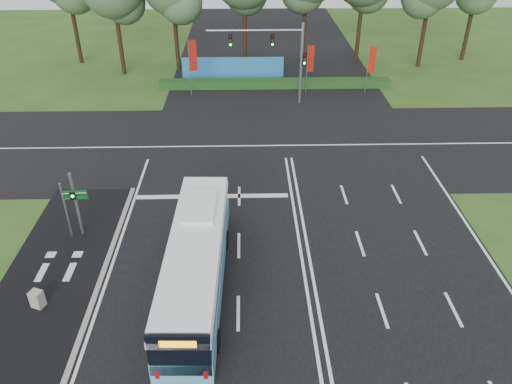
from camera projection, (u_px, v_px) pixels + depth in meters
ground at (300, 245)px, 27.06m from camera, size 120.00×120.00×0.00m
road_main at (300, 245)px, 27.05m from camera, size 20.00×120.00×0.04m
road_cross at (284, 146)px, 37.24m from camera, size 120.00×14.00×0.05m
bike_path at (49, 286)px, 24.23m from camera, size 5.00×18.00×0.06m
kerb_strip at (99, 285)px, 24.27m from camera, size 0.25×18.00×0.12m
city_bus at (197, 263)px, 23.22m from camera, size 2.74×11.59×3.31m
pedestrian_signal at (76, 203)px, 26.71m from camera, size 0.32×0.44×3.92m
street_sign at (70, 203)px, 26.51m from camera, size 1.35×0.14×3.47m
utility_cabinet at (37, 299)px, 22.88m from camera, size 0.68×0.63×0.92m
banner_flag_left at (192, 60)px, 44.38m from camera, size 0.71×0.36×5.17m
banner_flag_mid at (310, 62)px, 45.20m from camera, size 0.65×0.22×4.49m
banner_flag_right at (371, 63)px, 44.99m from camera, size 0.62×0.30×4.48m
traffic_light_gantry at (281, 51)px, 42.02m from camera, size 8.41×0.28×7.00m
hedge at (275, 84)px, 47.66m from camera, size 22.00×1.20×0.80m
blue_hoarding at (233, 69)px, 49.33m from camera, size 10.00×0.30×2.20m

